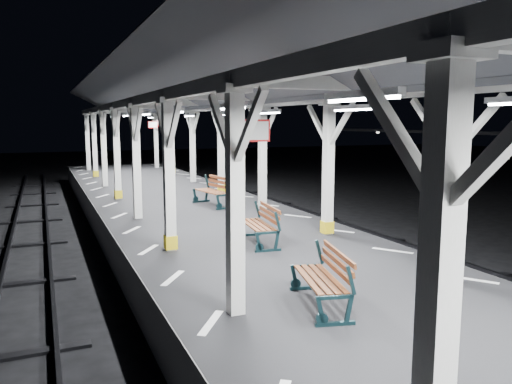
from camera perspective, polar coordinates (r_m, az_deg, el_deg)
ground at (r=10.42m, az=4.22°, el=-13.41°), size 120.00×120.00×0.00m
platform at (r=10.25m, az=4.25°, el=-10.81°), size 6.00×50.00×1.00m
hazard_stripes_left at (r=9.26m, az=-9.48°, el=-9.68°), size 1.00×48.00×0.01m
hazard_stripes_right at (r=11.40m, az=15.33°, el=-6.48°), size 1.00×48.00×0.01m
track_left at (r=9.37m, az=-25.30°, el=-16.20°), size 2.20×60.00×0.16m
track_right at (r=13.34m, az=23.88°, el=-8.89°), size 2.20×60.00×0.16m
canopy at (r=9.71m, az=4.55°, el=12.45°), size 5.40×49.00×4.65m
bench_near at (r=7.79m, az=7.98°, el=-9.56°), size 0.96×1.69×0.86m
bench_mid at (r=11.58m, az=0.67°, el=-3.59°), size 0.81×1.70×0.89m
bench_far at (r=16.89m, az=-4.69°, el=0.21°), size 0.94×1.87×0.97m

